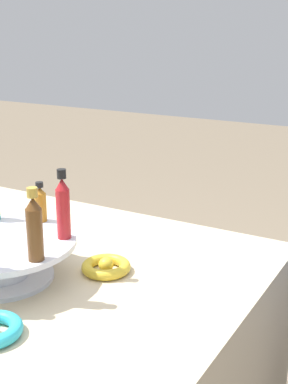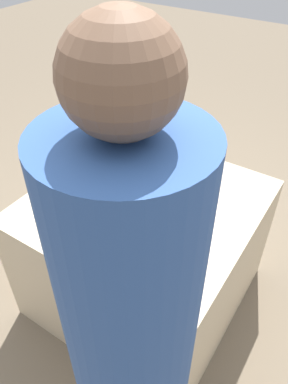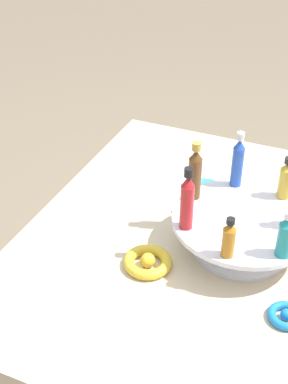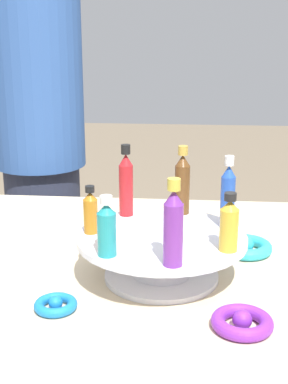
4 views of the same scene
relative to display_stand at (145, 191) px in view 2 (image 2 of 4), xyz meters
The scene contains 15 objects.
ground_plane 0.76m from the display_stand, ahead, with size 12.00×12.00×0.00m, color #756651.
party_table 0.41m from the display_stand, ahead, with size 1.02×1.02×0.70m.
display_stand is the anchor object (origin of this frame).
bottle_amber 0.16m from the display_stand, ahead, with size 0.03×0.03×0.09m.
bottle_teal 0.16m from the display_stand, 49.47° to the left, with size 0.03×0.03×0.11m.
bottle_purple 0.17m from the display_stand, 100.90° to the left, with size 0.03×0.03×0.15m.
bottle_gold 0.16m from the display_stand, 152.33° to the left, with size 0.03×0.03×0.11m.
bottle_blue 0.17m from the display_stand, 156.25° to the right, with size 0.03×0.03×0.14m.
bottle_brown 0.17m from the display_stand, 104.82° to the right, with size 0.03×0.03×0.15m.
bottle_red 0.17m from the display_stand, 53.39° to the right, with size 0.03×0.03×0.15m.
ribbon_bow_gold 0.23m from the display_stand, 51.15° to the right, with size 0.11×0.11×0.03m.
ribbon_bow_blue 0.23m from the display_stand, 38.85° to the left, with size 0.08×0.08×0.02m.
ribbon_bow_purple 0.23m from the display_stand, 128.85° to the left, with size 0.10×0.10×0.03m.
ribbon_bow_teal 0.23m from the display_stand, 141.15° to the right, with size 0.12×0.12×0.04m.
person_figure 0.89m from the display_stand, 59.23° to the right, with size 0.30×0.30×1.76m.
Camera 2 is at (0.73, -1.14, 1.86)m, focal length 35.00 mm.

